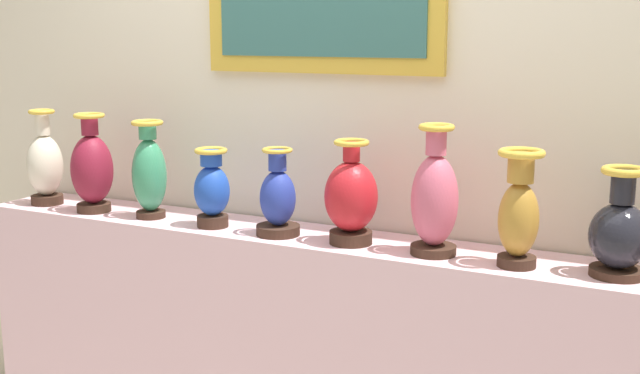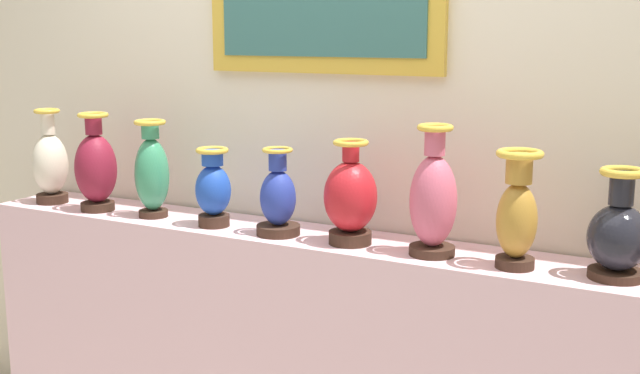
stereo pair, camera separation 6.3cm
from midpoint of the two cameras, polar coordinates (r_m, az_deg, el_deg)
display_shelf at (r=2.99m, az=-0.62°, el=-12.95°), size 2.89×0.33×1.01m
back_wall at (r=2.94m, az=1.39°, el=8.75°), size 5.25×0.14×3.20m
vase_ivory at (r=3.52m, az=-19.49°, el=1.48°), size 0.15×0.15×0.40m
vase_burgundy at (r=3.31m, az=-16.47°, el=1.25°), size 0.17×0.17×0.39m
vase_jade at (r=3.15m, az=-12.63°, el=0.98°), size 0.13×0.13×0.38m
vase_sapphire at (r=2.96m, az=-8.32°, el=-0.19°), size 0.13×0.13×0.29m
vase_cobalt at (r=2.82m, az=-3.67°, el=-0.92°), size 0.16×0.16×0.31m
vase_crimson at (r=2.70m, az=1.55°, el=-0.79°), size 0.18×0.18×0.36m
vase_rose at (r=2.58m, az=7.47°, el=-0.88°), size 0.15×0.15×0.42m
vase_ochre at (r=2.49m, az=13.27°, el=-1.71°), size 0.14×0.14×0.36m
vase_onyx at (r=2.48m, az=19.88°, el=-3.08°), size 0.18×0.18×0.33m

